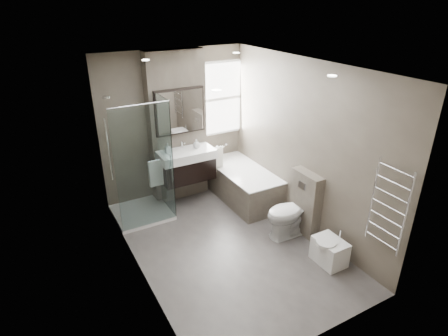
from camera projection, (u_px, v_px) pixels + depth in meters
room at (228, 165)px, 5.01m from camera, size 2.70×3.90×2.70m
vanity_pier at (177, 128)px, 6.42m from camera, size 1.00×0.25×2.60m
vanity at (187, 165)px, 6.38m from camera, size 0.95×0.47×0.66m
mirror_cabinet at (180, 111)px, 6.15m from camera, size 0.86×0.08×0.76m
towel_left at (156, 173)px, 6.12m from camera, size 0.24×0.06×0.44m
towel_right at (216, 160)px, 6.62m from camera, size 0.24×0.06×0.44m
shower_enclosure at (147, 190)px, 6.09m from camera, size 0.90×0.90×2.00m
bathtub at (242, 182)px, 6.71m from camera, size 0.75×1.60×0.57m
window at (220, 99)px, 6.74m from camera, size 0.98×0.06×1.33m
toilet at (291, 212)px, 5.63m from camera, size 0.80×0.48×0.80m
cistern_box at (305, 203)px, 5.68m from camera, size 0.19×0.55×1.00m
bidet at (329, 251)px, 5.11m from camera, size 0.40×0.45×0.47m
towel_radiator at (389, 207)px, 4.37m from camera, size 0.03×0.49×1.10m
soap_bottle_a at (168, 148)px, 6.13m from camera, size 0.08×0.08×0.17m
soap_bottle_b at (196, 143)px, 6.36m from camera, size 0.12×0.12×0.15m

